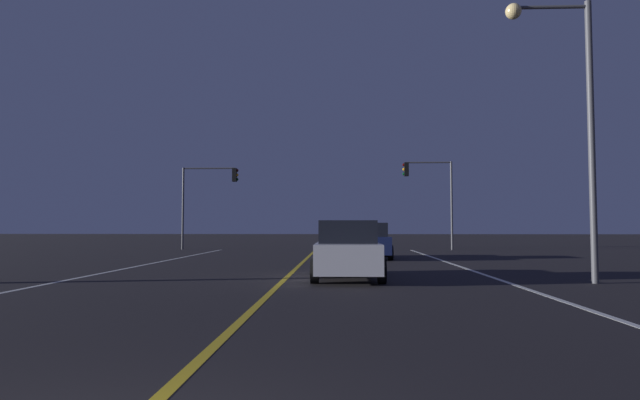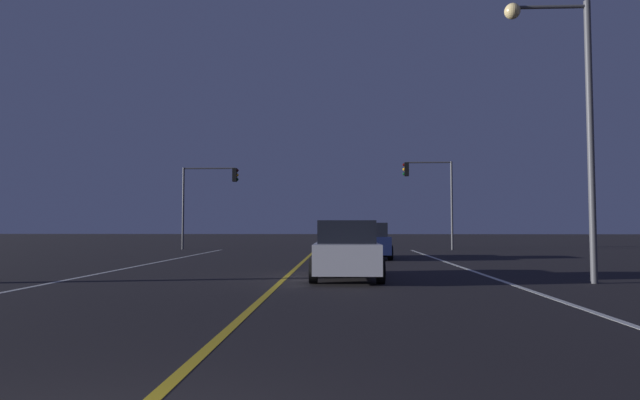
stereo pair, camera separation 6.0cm
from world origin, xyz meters
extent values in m
cube|color=silver|center=(6.18, 12.53, 0.00)|extent=(0.16, 37.06, 0.01)
cube|color=silver|center=(-6.18, 12.53, 0.00)|extent=(0.16, 37.06, 0.01)
cube|color=gold|center=(0.00, 12.53, 0.00)|extent=(0.16, 37.06, 0.01)
cylinder|color=black|center=(0.92, 14.16, 0.34)|extent=(0.22, 0.68, 0.68)
cylinder|color=black|center=(2.72, 14.16, 0.34)|extent=(0.22, 0.68, 0.68)
cylinder|color=black|center=(0.92, 11.46, 0.34)|extent=(0.22, 0.68, 0.68)
cylinder|color=black|center=(2.72, 11.46, 0.34)|extent=(0.22, 0.68, 0.68)
cube|color=silver|center=(1.82, 12.81, 0.66)|extent=(1.80, 4.30, 0.80)
cube|color=black|center=(1.82, 12.56, 1.38)|extent=(1.60, 2.10, 0.64)
cube|color=red|center=(1.22, 10.71, 0.76)|extent=(0.24, 0.08, 0.16)
cube|color=red|center=(2.42, 10.71, 0.76)|extent=(0.24, 0.08, 0.16)
cylinder|color=black|center=(2.08, 23.78, 0.34)|extent=(0.22, 0.68, 0.68)
cylinder|color=black|center=(3.88, 23.78, 0.34)|extent=(0.22, 0.68, 0.68)
cylinder|color=black|center=(2.08, 21.08, 0.34)|extent=(0.22, 0.68, 0.68)
cylinder|color=black|center=(3.88, 21.08, 0.34)|extent=(0.22, 0.68, 0.68)
cube|color=navy|center=(2.98, 22.43, 0.66)|extent=(1.80, 4.30, 0.80)
cube|color=black|center=(2.98, 22.18, 1.38)|extent=(1.60, 2.10, 0.64)
cube|color=red|center=(2.38, 20.33, 0.76)|extent=(0.24, 0.08, 0.16)
cube|color=red|center=(3.58, 20.33, 0.76)|extent=(0.24, 0.08, 0.16)
cylinder|color=#4C4C51|center=(8.88, 31.56, 2.89)|extent=(0.14, 0.14, 5.78)
cylinder|color=#4C4C51|center=(7.42, 31.56, 5.73)|extent=(2.92, 0.10, 0.10)
cube|color=black|center=(5.96, 31.56, 5.28)|extent=(0.28, 0.36, 0.90)
sphere|color=#3A0605|center=(5.80, 31.56, 5.58)|extent=(0.20, 0.20, 0.20)
sphere|color=orange|center=(5.80, 31.56, 5.28)|extent=(0.20, 0.20, 0.20)
sphere|color=#063816|center=(5.80, 31.56, 4.98)|extent=(0.20, 0.20, 0.20)
cylinder|color=#4C4C51|center=(-8.88, 31.56, 2.73)|extent=(0.14, 0.14, 5.46)
cylinder|color=#4C4C51|center=(-7.16, 31.56, 5.41)|extent=(3.45, 0.10, 0.10)
cube|color=black|center=(-5.43, 31.56, 4.96)|extent=(0.28, 0.36, 0.90)
sphere|color=#3A0605|center=(-5.27, 31.56, 5.26)|extent=(0.20, 0.20, 0.20)
sphere|color=orange|center=(-5.27, 31.56, 4.96)|extent=(0.20, 0.20, 0.20)
sphere|color=#063816|center=(-5.27, 31.56, 4.66)|extent=(0.20, 0.20, 0.20)
cylinder|color=#4C4C51|center=(8.47, 11.78, 3.88)|extent=(0.18, 0.18, 7.76)
cylinder|color=#4C4C51|center=(7.46, 11.78, 7.61)|extent=(2.03, 0.10, 0.10)
sphere|color=#F9D88C|center=(6.44, 11.78, 7.51)|extent=(0.44, 0.44, 0.44)
camera|label=1|loc=(1.62, -2.52, 1.54)|focal=29.07mm
camera|label=2|loc=(1.68, -2.52, 1.54)|focal=29.07mm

